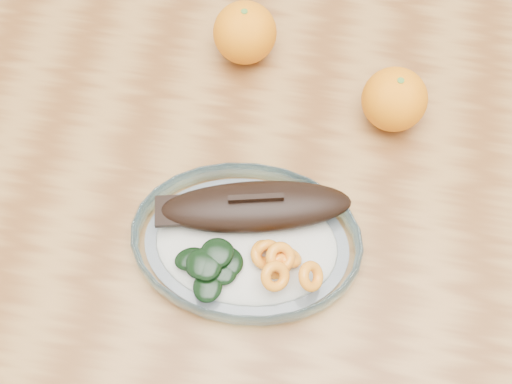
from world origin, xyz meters
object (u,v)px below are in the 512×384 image
plated_meal (247,240)px  orange_right (394,99)px  dining_table (296,232)px  orange_left (245,33)px

plated_meal → orange_right: size_ratio=6.20×
dining_table → orange_left: bearing=117.3°
dining_table → orange_left: (-0.10, 0.20, 0.14)m
dining_table → orange_right: (0.09, 0.13, 0.14)m
orange_left → dining_table: bearing=-62.7°
orange_left → plated_meal: bearing=-79.0°
orange_left → orange_right: 0.21m
dining_table → orange_right: size_ratio=15.30×
dining_table → orange_right: orange_right is taller
dining_table → plated_meal: bearing=-127.3°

